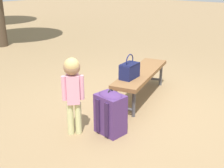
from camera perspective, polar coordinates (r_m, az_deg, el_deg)
name	(u,v)px	position (r m, az deg, el deg)	size (l,w,h in m)	color
ground_plane	(133,109)	(4.34, 4.21, -4.98)	(40.00, 40.00, 0.00)	#8C704C
park_bench	(141,75)	(4.63, 5.81, 1.85)	(1.65, 0.81, 0.45)	brown
handbag	(129,70)	(4.24, 3.49, 2.79)	(0.34, 0.21, 0.37)	#191E4C
child_standing	(73,84)	(3.45, -7.80, -0.08)	(0.22, 0.20, 0.99)	#CCCC8C
backpack_large	(111,111)	(3.59, -0.29, -5.45)	(0.34, 0.37, 0.59)	#4C2D66
backpack_small	(115,109)	(3.93, 0.63, -5.04)	(0.25, 0.24, 0.34)	maroon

